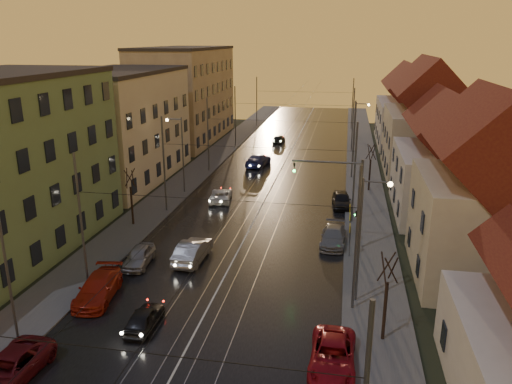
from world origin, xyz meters
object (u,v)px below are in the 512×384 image
Objects in this scene: parked_left_1 at (9,369)px; parked_left_3 at (139,256)px; parked_left_2 at (98,288)px; parked_right_2 at (341,200)px; driving_car_4 at (279,139)px; driving_car_0 at (144,318)px; parked_right_1 at (333,236)px; driving_car_2 at (221,195)px; parked_right_0 at (333,356)px; street_lamp_2 at (180,147)px; driving_car_1 at (193,251)px; street_lamp_1 at (365,229)px; traffic_light_mast at (347,193)px; driving_car_3 at (258,160)px; street_lamp_3 at (357,127)px; street_lamp_0 at (0,262)px.

parked_left_3 is at bearing 87.94° from parked_left_1.
parked_left_2 is 1.19× the size of parked_right_2.
driving_car_4 is 50.51m from parked_left_2.
driving_car_0 is 0.77× the size of parked_right_1.
driving_car_2 is at bearing 85.87° from parked_left_1.
parked_right_0 is 25.12m from parked_right_2.
parked_left_3 is (-3.96, -45.24, 0.03)m from driving_car_4.
driving_car_2 is 15.48m from parked_left_3.
driving_car_2 is 20.58m from parked_left_2.
street_lamp_2 is 1.66× the size of driving_car_1.
street_lamp_2 reaches higher than driving_car_1.
parked_left_2 is at bearing -33.14° from driving_car_0.
driving_car_2 is at bearing 74.35° from parked_left_2.
driving_car_0 is 0.82× the size of driving_car_2.
street_lamp_2 is 6.75m from driving_car_2.
driving_car_0 is at bearing -157.26° from street_lamp_1.
parked_right_1 is (14.62, 19.42, -0.01)m from parked_left_1.
driving_car_1 is 0.99× the size of parked_right_0.
parked_right_0 is at bearing 169.84° from driving_car_0.
parked_right_0 is (-0.39, -14.76, -3.93)m from traffic_light_mast.
parked_left_3 reaches higher than driving_car_2.
driving_car_3 is (-12.25, 32.80, -4.10)m from street_lamp_1.
driving_car_4 is 31.17m from parked_right_2.
traffic_light_mast reaches higher than parked_right_0.
parked_right_1 is at bearing -94.16° from street_lamp_3.
parked_right_1 reaches higher than parked_right_0.
parked_right_2 reaches higher than parked_right_1.
traffic_light_mast is at bearing -130.97° from driving_car_0.
street_lamp_1 and street_lamp_2 have the same top height.
street_lamp_3 reaches higher than driving_car_1.
traffic_light_mast reaches higher than driving_car_0.
street_lamp_0 is 1.83× the size of driving_car_2.
driving_car_0 is 0.74× the size of parked_right_0.
traffic_light_mast is at bearing 52.39° from parked_left_1.
traffic_light_mast is 12.23m from driving_car_1.
driving_car_3 is 1.12× the size of parked_right_0.
street_lamp_1 is 2.12× the size of driving_car_4.
street_lamp_0 is 1.90× the size of parked_right_2.
driving_car_2 is at bearing 79.54° from street_lamp_0.
traffic_light_mast is 16.31m from driving_car_2.
parked_left_2 is (-4.52, -50.30, 0.08)m from driving_car_4.
driving_car_4 is (-10.54, 39.83, -3.96)m from traffic_light_mast.
parked_right_0 is (10.51, -10.75, -0.12)m from driving_car_1.
street_lamp_1 is 1.00× the size of street_lamp_3.
parked_right_1 reaches higher than driving_car_0.
street_lamp_1 is 8.11m from parked_right_0.
parked_right_1 is 9.51m from parked_right_2.
traffic_light_mast is (17.10, -12.00, -0.29)m from street_lamp_2.
parked_right_2 is at bearing 174.23° from driving_car_2.
parked_right_2 is at bearing 90.59° from parked_right_0.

